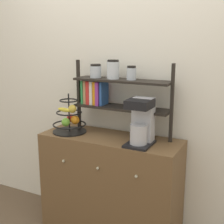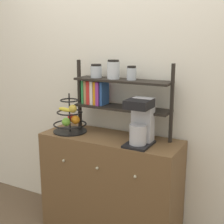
% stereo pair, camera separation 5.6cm
% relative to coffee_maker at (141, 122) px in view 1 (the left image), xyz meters
% --- Properties ---
extents(wall_back, '(7.00, 0.05, 2.60)m').
position_rel_coffee_maker_xyz_m(wall_back, '(-0.29, 0.30, 0.25)').
color(wall_back, silver).
rests_on(wall_back, ground_plane).
extents(sideboard, '(1.17, 0.43, 0.87)m').
position_rel_coffee_maker_xyz_m(sideboard, '(-0.29, 0.05, -0.62)').
color(sideboard, brown).
rests_on(sideboard, ground_plane).
extents(coffee_maker, '(0.19, 0.24, 0.36)m').
position_rel_coffee_maker_xyz_m(coffee_maker, '(0.00, 0.00, 0.00)').
color(coffee_maker, black).
rests_on(coffee_maker, sideboard).
extents(fruit_stand, '(0.29, 0.29, 0.34)m').
position_rel_coffee_maker_xyz_m(fruit_stand, '(-0.66, 0.02, -0.07)').
color(fruit_stand, black).
rests_on(fruit_stand, sideboard).
extents(shelf_hutch, '(0.86, 0.20, 0.62)m').
position_rel_coffee_maker_xyz_m(shelf_hutch, '(-0.34, 0.15, 0.20)').
color(shelf_hutch, black).
rests_on(shelf_hutch, sideboard).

